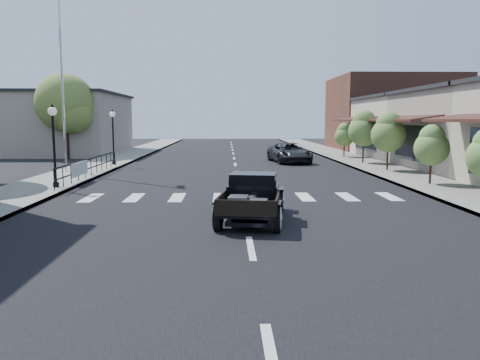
{
  "coord_description": "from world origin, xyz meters",
  "views": [
    {
      "loc": [
        -0.53,
        -13.3,
        2.91
      ],
      "look_at": [
        -0.12,
        1.48,
        1.0
      ],
      "focal_mm": 35.0,
      "sensor_mm": 36.0,
      "label": 1
    }
  ],
  "objects": [
    {
      "name": "small_tree_d",
      "position": [
        8.3,
        16.76,
        1.79
      ],
      "size": [
        1.97,
        1.97,
        3.29
      ],
      "primitive_type": null,
      "color": "#5A7B38",
      "rests_on": "sidewalk_right"
    },
    {
      "name": "big_tree_far",
      "position": [
        -12.5,
        22.0,
        3.16
      ],
      "size": [
        4.3,
        4.3,
        6.32
      ],
      "primitive_type": null,
      "color": "#5B7130",
      "rests_on": "ground"
    },
    {
      "name": "railing",
      "position": [
        -7.3,
        10.0,
        0.65
      ],
      "size": [
        0.08,
        10.0,
        1.0
      ],
      "primitive_type": null,
      "color": "black",
      "rests_on": "sidewalk_left"
    },
    {
      "name": "road",
      "position": [
        0.0,
        15.0,
        0.01
      ],
      "size": [
        14.0,
        80.0,
        0.02
      ],
      "primitive_type": "cube",
      "color": "black",
      "rests_on": "ground"
    },
    {
      "name": "flagpole",
      "position": [
        -9.2,
        12.0,
        5.75
      ],
      "size": [
        0.12,
        0.12,
        11.2
      ],
      "primitive_type": "cylinder",
      "color": "silver",
      "rests_on": "sidewalk_left"
    },
    {
      "name": "sidewalk_left",
      "position": [
        -8.5,
        15.0,
        0.07
      ],
      "size": [
        3.0,
        80.0,
        0.15
      ],
      "primitive_type": "cube",
      "color": "gray",
      "rests_on": "ground"
    },
    {
      "name": "storefront_far",
      "position": [
        15.0,
        22.0,
        2.25
      ],
      "size": [
        10.0,
        9.0,
        4.5
      ],
      "primitive_type": "cube",
      "color": "beige",
      "rests_on": "ground"
    },
    {
      "name": "sidewalk_right",
      "position": [
        8.5,
        15.0,
        0.07
      ],
      "size": [
        3.0,
        80.0,
        0.15
      ],
      "primitive_type": "cube",
      "color": "gray",
      "rests_on": "ground"
    },
    {
      "name": "small_tree_c",
      "position": [
        8.3,
        12.11,
        1.7
      ],
      "size": [
        1.86,
        1.86,
        3.1
      ],
      "primitive_type": null,
      "color": "#5A7B38",
      "rests_on": "sidewalk_right"
    },
    {
      "name": "ground",
      "position": [
        0.0,
        0.0,
        0.0
      ],
      "size": [
        120.0,
        120.0,
        0.0
      ],
      "primitive_type": "plane",
      "color": "black",
      "rests_on": "ground"
    },
    {
      "name": "small_tree_e",
      "position": [
        8.3,
        21.7,
        1.37
      ],
      "size": [
        1.47,
        1.47,
        2.45
      ],
      "primitive_type": null,
      "color": "#5A7B38",
      "rests_on": "sidewalk_right"
    },
    {
      "name": "lamp_post_c",
      "position": [
        -7.6,
        16.0,
        1.85
      ],
      "size": [
        0.36,
        0.36,
        3.4
      ],
      "primitive_type": null,
      "color": "black",
      "rests_on": "sidewalk_left"
    },
    {
      "name": "far_building_right",
      "position": [
        15.5,
        32.0,
        3.5
      ],
      "size": [
        11.0,
        10.0,
        7.0
      ],
      "primitive_type": "cube",
      "color": "brown",
      "rests_on": "ground"
    },
    {
      "name": "second_car",
      "position": [
        3.72,
        18.35,
        0.67
      ],
      "size": [
        2.85,
        5.07,
        1.34
      ],
      "primitive_type": "imported",
      "rotation": [
        0.0,
        0.0,
        0.14
      ],
      "color": "black",
      "rests_on": "ground"
    },
    {
      "name": "lamp_post_b",
      "position": [
        -7.6,
        6.0,
        1.85
      ],
      "size": [
        0.36,
        0.36,
        3.4
      ],
      "primitive_type": null,
      "color": "black",
      "rests_on": "sidewalk_left"
    },
    {
      "name": "low_building_left",
      "position": [
        -15.0,
        28.0,
        2.5
      ],
      "size": [
        10.0,
        12.0,
        5.0
      ],
      "primitive_type": "cube",
      "color": "gray",
      "rests_on": "ground"
    },
    {
      "name": "road_markings",
      "position": [
        0.0,
        10.0,
        0.0
      ],
      "size": [
        12.0,
        60.0,
        0.06
      ],
      "primitive_type": null,
      "color": "silver",
      "rests_on": "ground"
    },
    {
      "name": "small_tree_b",
      "position": [
        8.3,
        6.64,
        1.38
      ],
      "size": [
        1.48,
        1.48,
        2.47
      ],
      "primitive_type": null,
      "color": "#5A7B38",
      "rests_on": "sidewalk_right"
    },
    {
      "name": "hotrod_pickup",
      "position": [
        0.2,
        -0.01,
        0.7
      ],
      "size": [
        2.48,
        4.27,
        1.4
      ],
      "primitive_type": null,
      "rotation": [
        0.0,
        0.0,
        -0.15
      ],
      "color": "black",
      "rests_on": "ground"
    },
    {
      "name": "banner",
      "position": [
        -7.22,
        8.0,
        0.45
      ],
      "size": [
        0.04,
        2.2,
        0.6
      ],
      "primitive_type": null,
      "color": "silver",
      "rests_on": "sidewalk_left"
    }
  ]
}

